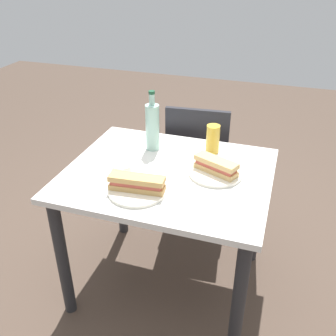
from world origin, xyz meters
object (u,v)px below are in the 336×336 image
(plate_near, at_px, (137,191))
(baguette_sandwich_near, at_px, (137,183))
(knife_near, at_px, (138,182))
(plate_far, at_px, (215,173))
(dining_table, at_px, (168,193))
(chair_far, at_px, (198,158))
(baguette_sandwich_far, at_px, (216,166))
(water_bottle, at_px, (152,126))
(olive_bowl, at_px, (122,167))
(beer_glass, at_px, (213,139))
(knife_far, at_px, (221,166))

(plate_near, height_order, baguette_sandwich_near, baguette_sandwich_near)
(knife_near, height_order, plate_far, knife_near)
(knife_near, bearing_deg, plate_far, 33.14)
(dining_table, bearing_deg, plate_near, -108.70)
(chair_far, relative_size, baguette_sandwich_far, 3.88)
(plate_near, bearing_deg, chair_far, 84.41)
(dining_table, xyz_separation_m, knife_near, (-0.09, -0.16, 0.14))
(baguette_sandwich_far, xyz_separation_m, water_bottle, (-0.38, 0.16, 0.08))
(plate_near, height_order, plate_far, same)
(dining_table, distance_m, baguette_sandwich_near, 0.29)
(plate_far, xyz_separation_m, olive_bowl, (-0.44, -0.10, 0.01))
(water_bottle, relative_size, beer_glass, 2.12)
(olive_bowl, bearing_deg, knife_far, 18.62)
(plate_near, distance_m, baguette_sandwich_near, 0.04)
(baguette_sandwich_near, relative_size, water_bottle, 0.78)
(plate_near, bearing_deg, baguette_sandwich_near, 0.00)
(plate_near, distance_m, knife_far, 0.44)
(plate_near, height_order, water_bottle, water_bottle)
(baguette_sandwich_near, distance_m, baguette_sandwich_far, 0.39)
(baguette_sandwich_near, height_order, olive_bowl, baguette_sandwich_near)
(plate_near, relative_size, beer_glass, 1.69)
(beer_glass, relative_size, olive_bowl, 1.57)
(knife_near, bearing_deg, baguette_sandwich_far, 33.14)
(chair_far, distance_m, baguette_sandwich_near, 0.87)
(beer_glass, bearing_deg, olive_bowl, -139.69)
(knife_near, height_order, beer_glass, beer_glass)
(dining_table, relative_size, water_bottle, 3.05)
(chair_far, distance_m, knife_far, 0.61)
(plate_far, bearing_deg, plate_near, -138.91)
(water_bottle, distance_m, beer_glass, 0.32)
(baguette_sandwich_near, height_order, baguette_sandwich_far, same)
(dining_table, bearing_deg, knife_near, -118.99)
(dining_table, distance_m, knife_near, 0.23)
(plate_near, height_order, baguette_sandwich_far, baguette_sandwich_far)
(chair_far, height_order, plate_near, chair_far)
(baguette_sandwich_near, height_order, water_bottle, water_bottle)
(chair_far, relative_size, knife_far, 5.09)
(plate_near, xyz_separation_m, knife_near, (-0.02, 0.05, 0.01))
(dining_table, bearing_deg, beer_glass, 59.40)
(knife_near, xyz_separation_m, olive_bowl, (-0.13, 0.11, -0.00))
(dining_table, bearing_deg, baguette_sandwich_far, 11.05)
(baguette_sandwich_far, distance_m, knife_far, 0.07)
(dining_table, relative_size, baguette_sandwich_near, 3.91)
(plate_near, relative_size, water_bottle, 0.80)
(olive_bowl, bearing_deg, dining_table, 13.54)
(chair_far, distance_m, olive_bowl, 0.74)
(dining_table, distance_m, knife_far, 0.29)
(chair_far, relative_size, plate_near, 3.41)
(knife_near, bearing_deg, dining_table, 61.01)
(baguette_sandwich_near, bearing_deg, chair_far, 84.41)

